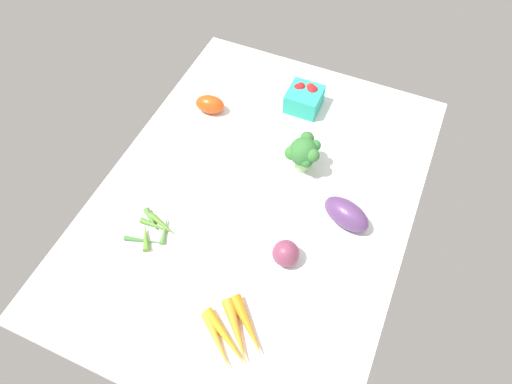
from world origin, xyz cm
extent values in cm
cube|color=white|center=(0.00, 0.00, 1.00)|extent=(104.00, 76.00, 2.00)
cylinder|color=#98CD80|center=(13.14, -7.35, 3.96)|extent=(3.71, 3.71, 3.92)
sphere|color=#316F32|center=(13.14, -7.35, 8.72)|extent=(7.47, 7.47, 7.47)
sphere|color=#34762D|center=(11.88, -4.64, 8.27)|extent=(3.70, 3.70, 3.70)
sphere|color=#347533|center=(11.87, -10.06, 9.97)|extent=(3.50, 3.50, 3.50)
sphere|color=#2C6C30|center=(10.69, -9.07, 8.26)|extent=(2.95, 2.95, 2.95)
sphere|color=#2E7436|center=(15.22, -9.49, 9.82)|extent=(3.03, 3.03, 3.03)
sphere|color=#316A30|center=(16.10, -7.00, 10.43)|extent=(3.58, 3.58, 3.58)
cone|color=#588C2D|center=(-21.55, 18.99, 2.86)|extent=(6.99, 5.44, 1.72)
cone|color=#3F7932|center=(-22.41, 19.08, 2.61)|extent=(3.72, 9.46, 1.22)
cone|color=#53863B|center=(-17.59, 16.06, 2.68)|extent=(8.36, 4.07, 1.37)
cone|color=#4E7D35|center=(-17.08, 19.96, 2.85)|extent=(5.79, 6.89, 1.71)
cone|color=#52882F|center=(-17.89, 18.41, 2.76)|extent=(1.57, 8.39, 1.51)
cone|color=#58842B|center=(-17.04, 16.89, 2.82)|extent=(4.23, 9.10, 1.65)
ellipsoid|color=#553466|center=(2.01, -22.60, 5.22)|extent=(9.89, 13.44, 6.45)
sphere|color=#7A364F|center=(-13.38, -13.17, 5.10)|extent=(6.20, 6.20, 6.20)
cone|color=orange|center=(-36.99, -7.58, 3.07)|extent=(10.44, 11.67, 2.13)
cone|color=orange|center=(-35.51, -8.79, 3.18)|extent=(9.25, 13.69, 2.37)
cone|color=orange|center=(-33.61, -10.36, 3.40)|extent=(12.77, 11.69, 2.81)
cone|color=orange|center=(-31.55, -12.06, 3.41)|extent=(11.43, 12.40, 2.81)
cube|color=teal|center=(34.17, -0.06, 5.01)|extent=(9.34, 9.34, 6.03)
sphere|color=red|center=(35.17, 2.48, 7.44)|extent=(2.48, 2.48, 2.48)
sphere|color=red|center=(35.67, 1.81, 7.68)|extent=(2.63, 2.63, 2.63)
sphere|color=red|center=(35.90, -1.59, 7.37)|extent=(3.30, 3.30, 3.30)
sphere|color=red|center=(36.78, -0.67, 7.34)|extent=(2.76, 2.76, 2.76)
ellipsoid|color=#E04713|center=(21.99, 23.85, 4.60)|extent=(6.60, 9.12, 5.19)
camera|label=1|loc=(-60.98, -26.65, 100.94)|focal=33.24mm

